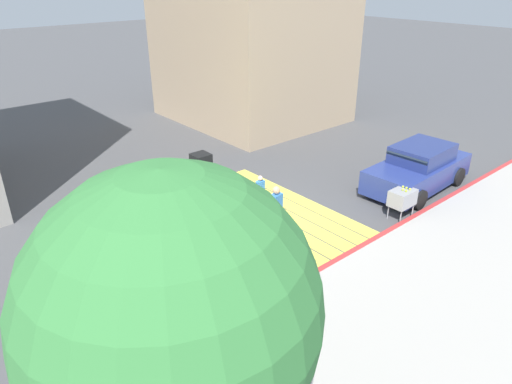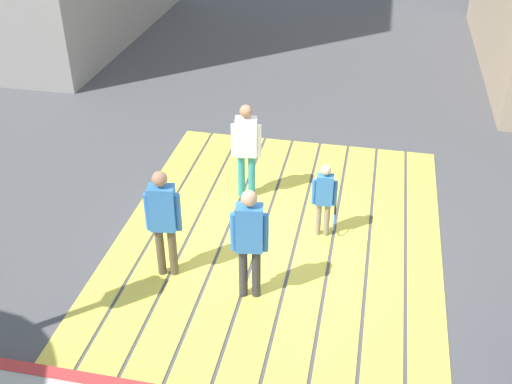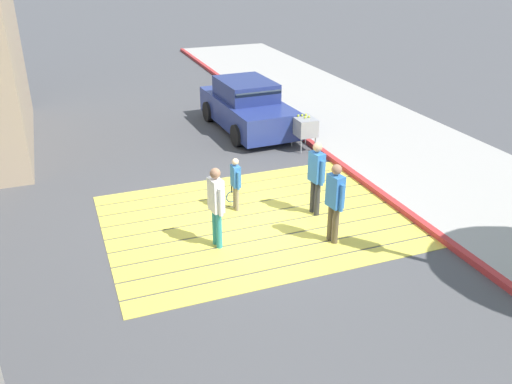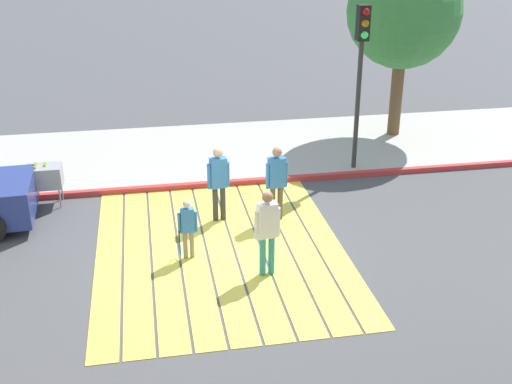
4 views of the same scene
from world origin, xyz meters
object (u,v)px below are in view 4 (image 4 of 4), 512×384
object	(u,v)px
traffic_light_corner	(361,56)
tennis_ball_cart	(44,177)
pedestrian_adult_side	(267,227)
pedestrian_adult_trailing	(277,179)
pedestrian_child_with_racket	(187,226)
pedestrian_adult_lead	(219,179)
street_tree	(403,15)

from	to	relation	value
traffic_light_corner	tennis_ball_cart	size ratio (longest dim) A/B	4.17
pedestrian_adult_side	pedestrian_adult_trailing	bearing A→B (deg)	163.63
pedestrian_child_with_racket	pedestrian_adult_lead	bearing A→B (deg)	152.72
traffic_light_corner	tennis_ball_cart	distance (m)	8.04
traffic_light_corner	tennis_ball_cart	world-z (taller)	traffic_light_corner
pedestrian_adult_trailing	pedestrian_child_with_racket	world-z (taller)	pedestrian_adult_trailing
tennis_ball_cart	pedestrian_adult_trailing	bearing A→B (deg)	70.88
pedestrian_adult_trailing	pedestrian_child_with_racket	xyz separation A→B (m)	(1.37, -2.05, -0.28)
traffic_light_corner	street_tree	distance (m)	3.14
pedestrian_adult_side	street_tree	bearing A→B (deg)	143.13
traffic_light_corner	pedestrian_child_with_racket	xyz separation A→B (m)	(3.80, -4.65, -2.34)
traffic_light_corner	pedestrian_adult_lead	size ratio (longest dim) A/B	2.51
pedestrian_adult_lead	pedestrian_child_with_racket	world-z (taller)	pedestrian_adult_lead
pedestrian_adult_lead	pedestrian_child_with_racket	xyz separation A→B (m)	(1.58, -0.81, -0.28)
street_tree	pedestrian_adult_side	distance (m)	9.16
traffic_light_corner	pedestrian_adult_side	distance (m)	6.05
tennis_ball_cart	pedestrian_adult_lead	distance (m)	4.14
street_tree	tennis_ball_cart	distance (m)	10.55
traffic_light_corner	pedestrian_adult_trailing	distance (m)	4.11
tennis_ball_cart	pedestrian_adult_trailing	size ratio (longest dim) A/B	0.60
pedestrian_adult_trailing	pedestrian_adult_side	distance (m)	2.33
pedestrian_adult_trailing	pedestrian_child_with_racket	distance (m)	2.48
pedestrian_adult_trailing	pedestrian_adult_lead	bearing A→B (deg)	-99.83
street_tree	pedestrian_adult_trailing	bearing A→B (deg)	-43.92
pedestrian_child_with_racket	tennis_ball_cart	bearing A→B (deg)	-136.00
pedestrian_adult_side	traffic_light_corner	bearing A→B (deg)	145.08
pedestrian_adult_side	pedestrian_child_with_racket	size ratio (longest dim) A/B	1.35
street_tree	traffic_light_corner	bearing A→B (deg)	-40.47
tennis_ball_cart	pedestrian_adult_side	xyz separation A→B (m)	(3.99, 4.41, 0.29)
tennis_ball_cart	pedestrian_adult_lead	world-z (taller)	pedestrian_adult_lead
tennis_ball_cart	pedestrian_adult_trailing	distance (m)	5.36
pedestrian_child_with_racket	pedestrian_adult_side	bearing A→B (deg)	58.17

